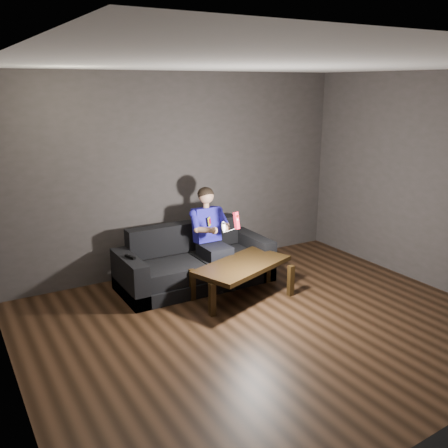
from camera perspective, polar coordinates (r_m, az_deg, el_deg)
floor at (r=5.27m, az=7.31°, el=-13.19°), size 5.00×5.00×0.00m
back_wall at (r=6.86m, az=-5.12°, el=5.72°), size 5.00×0.04×2.70m
left_wall at (r=3.82m, az=-23.25°, el=-3.68°), size 0.04×5.00×2.70m
ceiling at (r=4.62m, az=8.53°, el=17.61°), size 5.00×5.00×0.02m
sofa at (r=6.53m, az=-3.39°, el=-4.80°), size 1.98×0.85×0.76m
child at (r=6.45m, az=-1.52°, el=-0.72°), size 0.50×0.62×1.24m
wii_remote_red at (r=6.03m, az=1.44°, el=0.40°), size 0.07×0.09×0.21m
nunchuk_white at (r=5.96m, az=-0.06°, el=-0.32°), size 0.07×0.09×0.14m
wii_remote_black at (r=6.03m, az=-10.69°, el=-3.72°), size 0.09×0.17×0.03m
coffee_table at (r=6.07m, az=2.09°, el=-5.05°), size 1.36×0.99×0.44m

